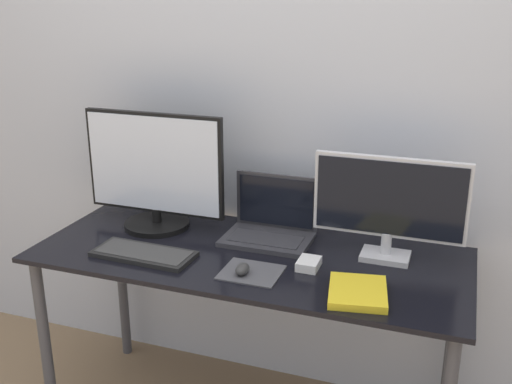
# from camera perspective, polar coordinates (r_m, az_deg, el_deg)

# --- Properties ---
(wall_back) EXTENTS (7.00, 0.05, 2.50)m
(wall_back) POSITION_cam_1_polar(r_m,az_deg,el_deg) (2.33, 2.59, 9.55)
(wall_back) COLOR silver
(wall_back) RESTS_ON ground_plane
(desk) EXTENTS (1.53, 0.64, 0.73)m
(desk) POSITION_cam_1_polar(r_m,az_deg,el_deg) (2.17, -0.67, -8.01)
(desk) COLOR black
(desk) RESTS_ON ground_plane
(monitor_left) EXTENTS (0.56, 0.25, 0.45)m
(monitor_left) POSITION_cam_1_polar(r_m,az_deg,el_deg) (2.33, -9.64, 1.72)
(monitor_left) COLOR black
(monitor_left) RESTS_ON desk
(monitor_right) EXTENTS (0.52, 0.12, 0.36)m
(monitor_right) POSITION_cam_1_polar(r_m,az_deg,el_deg) (2.06, 12.58, -1.06)
(monitor_right) COLOR silver
(monitor_right) RESTS_ON desk
(laptop) EXTENTS (0.32, 0.23, 0.23)m
(laptop) POSITION_cam_1_polar(r_m,az_deg,el_deg) (2.24, 1.43, -3.01)
(laptop) COLOR #333338
(laptop) RESTS_ON desk
(keyboard) EXTENTS (0.36, 0.17, 0.02)m
(keyboard) POSITION_cam_1_polar(r_m,az_deg,el_deg) (2.14, -10.64, -5.79)
(keyboard) COLOR black
(keyboard) RESTS_ON desk
(mousepad) EXTENTS (0.20, 0.17, 0.00)m
(mousepad) POSITION_cam_1_polar(r_m,az_deg,el_deg) (1.99, -0.45, -7.67)
(mousepad) COLOR #47474C
(mousepad) RESTS_ON desk
(mouse) EXTENTS (0.04, 0.07, 0.03)m
(mouse) POSITION_cam_1_polar(r_m,az_deg,el_deg) (1.97, -1.30, -7.35)
(mouse) COLOR #333333
(mouse) RESTS_ON mousepad
(book) EXTENTS (0.21, 0.24, 0.02)m
(book) POSITION_cam_1_polar(r_m,az_deg,el_deg) (1.88, 9.66, -9.38)
(book) COLOR yellow
(book) RESTS_ON desk
(power_brick) EXTENTS (0.07, 0.09, 0.03)m
(power_brick) POSITION_cam_1_polar(r_m,az_deg,el_deg) (2.03, 5.04, -6.82)
(power_brick) COLOR white
(power_brick) RESTS_ON desk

